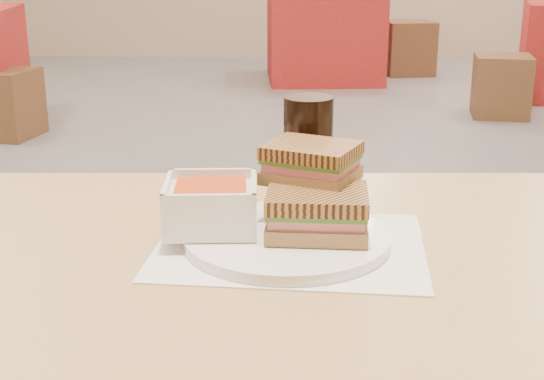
# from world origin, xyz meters

# --- Properties ---
(main_table) EXTENTS (1.24, 0.77, 0.75)m
(main_table) POSITION_xyz_m (0.13, -2.03, 0.64)
(main_table) COLOR tan
(main_table) RESTS_ON ground
(tray_liner) EXTENTS (0.35, 0.28, 0.00)m
(tray_liner) POSITION_xyz_m (0.03, -2.02, 0.75)
(tray_liner) COLOR white
(tray_liner) RESTS_ON main_table
(plate) EXTENTS (0.26, 0.26, 0.01)m
(plate) POSITION_xyz_m (0.03, -2.01, 0.76)
(plate) COLOR white
(plate) RESTS_ON tray_liner
(soup_bowl) EXTENTS (0.13, 0.13, 0.06)m
(soup_bowl) POSITION_xyz_m (-0.07, -2.00, 0.79)
(soup_bowl) COLOR white
(soup_bowl) RESTS_ON plate
(panini_lower) EXTENTS (0.13, 0.11, 0.06)m
(panini_lower) POSITION_xyz_m (0.07, -2.01, 0.80)
(panini_lower) COLOR #9E7D4A
(panini_lower) RESTS_ON plate
(panini_upper) EXTENTS (0.14, 0.13, 0.05)m
(panini_upper) POSITION_xyz_m (0.06, -1.95, 0.84)
(panini_upper) COLOR #9E7D4A
(panini_upper) RESTS_ON panini_lower
(cola_glass) EXTENTS (0.07, 0.07, 0.16)m
(cola_glass) POSITION_xyz_m (0.05, -1.83, 0.83)
(cola_glass) COLOR black
(cola_glass) RESTS_ON main_table
(bg_table_2) EXTENTS (1.02, 1.02, 0.82)m
(bg_table_2) POSITION_xyz_m (0.12, 3.69, 0.41)
(bg_table_2) COLOR maroon
(bg_table_2) RESTS_ON ground
(bg_chair_0r) EXTENTS (0.42, 0.42, 0.41)m
(bg_chair_0r) POSITION_xyz_m (-1.82, 1.52, 0.20)
(bg_chair_0r) COLOR brown
(bg_chair_0r) RESTS_ON ground
(bg_chair_1l) EXTENTS (0.41, 0.41, 0.41)m
(bg_chair_1l) POSITION_xyz_m (1.31, 2.29, 0.21)
(bg_chair_1l) COLOR brown
(bg_chair_1l) RESTS_ON ground
(bg_chair_2l) EXTENTS (0.44, 0.44, 0.45)m
(bg_chair_2l) POSITION_xyz_m (0.08, 3.96, 0.22)
(bg_chair_2l) COLOR brown
(bg_chair_2l) RESTS_ON ground
(bg_chair_2r) EXTENTS (0.49, 0.49, 0.47)m
(bg_chair_2r) POSITION_xyz_m (0.88, 4.05, 0.24)
(bg_chair_2r) COLOR brown
(bg_chair_2r) RESTS_ON ground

